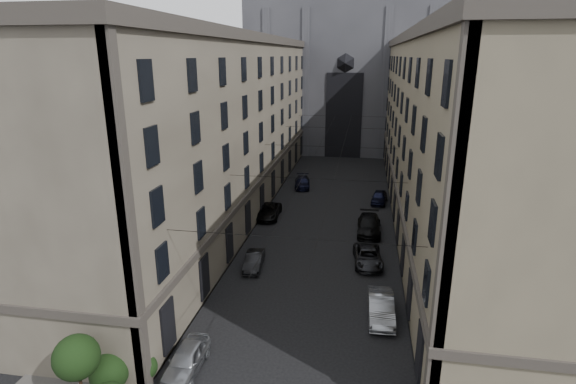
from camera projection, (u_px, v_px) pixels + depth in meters
The scene contains 15 objects.
sidewalk_left at pixel (238, 205), 52.12m from camera, with size 7.00×80.00×0.15m, color #383533.
sidewalk_right at pixel (425, 215), 48.73m from camera, with size 7.00×80.00×0.15m, color #383533.
building_left at pixel (210, 125), 49.88m from camera, with size 13.60×60.60×18.85m.
building_right at pixel (463, 131), 45.54m from camera, with size 13.60×60.60×18.85m.
gothic_tower at pixel (349, 49), 81.94m from camera, with size 35.00×23.00×58.00m.
shrub_cluster at pixel (100, 372), 22.12m from camera, with size 3.90×4.40×3.90m.
tram_wires at pixel (330, 148), 47.98m from camera, with size 14.00×60.00×0.43m.
car_left_near at pixel (187, 359), 24.74m from camera, with size 1.69×4.20×1.43m, color gray.
car_left_midnear at pixel (254, 261), 36.74m from camera, with size 1.35×3.87×1.27m, color black.
car_left_midfar at pixel (268, 211), 48.15m from camera, with size 2.32×5.02×1.40m, color black.
car_left_far at pixel (302, 182), 59.12m from camera, with size 1.93×4.74×1.38m, color black.
car_right_near at pixel (381, 307), 29.70m from camera, with size 1.64×4.69×1.55m, color gray.
car_right_midnear at pixel (368, 256), 37.41m from camera, with size 2.26×4.90×1.36m, color black.
car_right_midfar at pixel (369, 225), 43.89m from camera, with size 2.25×5.53×1.61m, color black.
car_right_far at pixel (379, 197), 52.86m from camera, with size 1.67×4.15×1.41m, color black.
Camera 1 is at (3.54, -11.70, 16.79)m, focal length 28.00 mm.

